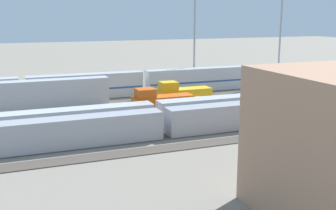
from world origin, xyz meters
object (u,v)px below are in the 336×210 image
at_px(train_on_track_6, 240,115).
at_px(train_on_track_5, 289,102).
at_px(train_on_track_3, 182,97).
at_px(train_on_track_0, 144,83).
at_px(light_mast_2, 195,4).
at_px(light_mast_0, 281,17).
at_px(train_on_track_4, 161,105).

bearing_deg(train_on_track_6, train_on_track_5, -158.32).
bearing_deg(train_on_track_3, train_on_track_6, 100.91).
height_order(train_on_track_0, light_mast_2, light_mast_2).
height_order(train_on_track_3, light_mast_2, light_mast_2).
distance_m(train_on_track_0, light_mast_0, 38.37).
distance_m(train_on_track_6, train_on_track_3, 15.28).
relative_size(train_on_track_5, train_on_track_4, 9.56).
distance_m(train_on_track_3, light_mast_2, 26.58).
bearing_deg(light_mast_2, train_on_track_4, 54.40).
height_order(train_on_track_6, light_mast_0, light_mast_0).
bearing_deg(light_mast_2, train_on_track_0, 12.35).
relative_size(train_on_track_5, train_on_track_3, 9.56).
height_order(train_on_track_5, train_on_track_6, same).
xyz_separation_m(train_on_track_3, light_mast_0, (-33.37, -17.77, 13.97)).
bearing_deg(train_on_track_4, train_on_track_0, -99.80).
distance_m(train_on_track_4, train_on_track_3, 7.72).
height_order(train_on_track_5, light_mast_2, light_mast_2).
xyz_separation_m(train_on_track_4, train_on_track_3, (-5.88, -5.00, 0.00)).
bearing_deg(train_on_track_0, train_on_track_6, 100.06).
distance_m(train_on_track_6, light_mast_2, 37.67).
height_order(train_on_track_5, train_on_track_4, train_on_track_4).
distance_m(light_mast_0, light_mast_2, 23.08).
relative_size(train_on_track_5, light_mast_2, 3.18).
bearing_deg(train_on_track_0, train_on_track_5, 125.60).
relative_size(train_on_track_0, train_on_track_6, 0.80).
bearing_deg(train_on_track_5, train_on_track_6, 21.68).
bearing_deg(train_on_track_6, train_on_track_0, -79.94).
xyz_separation_m(train_on_track_5, light_mast_0, (-17.90, -27.77, 14.12)).
bearing_deg(train_on_track_3, light_mast_0, -151.97).
xyz_separation_m(train_on_track_0, light_mast_2, (-12.88, -2.82, 16.28)).
xyz_separation_m(train_on_track_0, train_on_track_4, (3.45, 20.00, -0.44)).
relative_size(train_on_track_4, train_on_track_3, 1.00).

